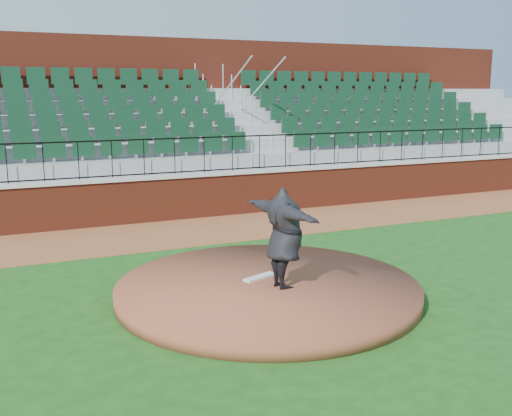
{
  "coord_description": "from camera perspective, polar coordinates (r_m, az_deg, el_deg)",
  "views": [
    {
      "loc": [
        -4.85,
        -9.14,
        3.59
      ],
      "look_at": [
        0.0,
        1.5,
        1.3
      ],
      "focal_mm": 41.9,
      "sensor_mm": 36.0,
      "label": 1
    }
  ],
  "objects": [
    {
      "name": "field_wall",
      "position": [
        17.12,
        -7.66,
        0.91
      ],
      "size": [
        34.0,
        0.35,
        1.2
      ],
      "primitive_type": "cube",
      "color": "maroon",
      "rests_on": "ground"
    },
    {
      "name": "pitching_rubber",
      "position": [
        10.92,
        0.36,
        -6.61
      ],
      "size": [
        0.69,
        0.39,
        0.05
      ],
      "primitive_type": "cube",
      "rotation": [
        0.0,
        0.0,
        0.35
      ],
      "color": "silver",
      "rests_on": "pitchers_mound"
    },
    {
      "name": "pitcher",
      "position": [
        10.21,
        2.7,
        -2.9
      ],
      "size": [
        0.78,
        2.2,
        1.75
      ],
      "primitive_type": "imported",
      "rotation": [
        0.0,
        0.0,
        1.66
      ],
      "color": "black",
      "rests_on": "pitchers_mound"
    },
    {
      "name": "wall_railing",
      "position": [
        16.95,
        -7.77,
        4.91
      ],
      "size": [
        34.0,
        0.05,
        1.0
      ],
      "primitive_type": null,
      "color": "black",
      "rests_on": "wall_cap"
    },
    {
      "name": "warning_track",
      "position": [
        15.74,
        -5.9,
        -2.14
      ],
      "size": [
        34.0,
        3.2,
        0.01
      ],
      "primitive_type": "cube",
      "color": "brown",
      "rests_on": "ground"
    },
    {
      "name": "seating_stands",
      "position": [
        19.52,
        -10.15,
        7.11
      ],
      "size": [
        34.0,
        5.1,
        4.6
      ],
      "primitive_type": null,
      "color": "gray",
      "rests_on": "ground"
    },
    {
      "name": "concourse_wall",
      "position": [
        22.22,
        -12.02,
        8.67
      ],
      "size": [
        34.0,
        0.5,
        5.5
      ],
      "primitive_type": "cube",
      "color": "maroon",
      "rests_on": "ground"
    },
    {
      "name": "wall_cap",
      "position": [
        17.02,
        -7.72,
        3.07
      ],
      "size": [
        34.0,
        0.45,
        0.1
      ],
      "primitive_type": "cube",
      "color": "#B7B7B7",
      "rests_on": "field_wall"
    },
    {
      "name": "ground",
      "position": [
        10.95,
        3.29,
        -8.07
      ],
      "size": [
        90.0,
        90.0,
        0.0
      ],
      "primitive_type": "plane",
      "color": "#174914",
      "rests_on": "ground"
    },
    {
      "name": "pitchers_mound",
      "position": [
        10.72,
        1.12,
        -7.78
      ],
      "size": [
        5.37,
        5.37,
        0.25
      ],
      "primitive_type": "cylinder",
      "color": "brown",
      "rests_on": "ground"
    }
  ]
}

